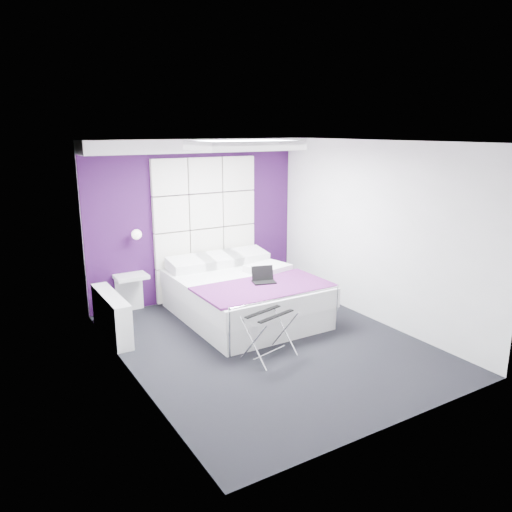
{
  "coord_description": "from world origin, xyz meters",
  "views": [
    {
      "loc": [
        -3.29,
        -5.13,
        2.75
      ],
      "look_at": [
        0.02,
        0.35,
        1.11
      ],
      "focal_mm": 35.0,
      "sensor_mm": 36.0,
      "label": 1
    }
  ],
  "objects": [
    {
      "name": "floor",
      "position": [
        0.0,
        0.0,
        0.0
      ],
      "size": [
        4.4,
        4.4,
        0.0
      ],
      "primitive_type": "plane",
      "color": "black",
      "rests_on": "ground"
    },
    {
      "name": "ceiling",
      "position": [
        0.0,
        0.0,
        2.6
      ],
      "size": [
        4.4,
        4.4,
        0.0
      ],
      "primitive_type": "plane",
      "rotation": [
        3.14,
        0.0,
        0.0
      ],
      "color": "white",
      "rests_on": "wall_back"
    },
    {
      "name": "wall_back",
      "position": [
        0.0,
        2.2,
        1.3
      ],
      "size": [
        3.6,
        0.0,
        3.6
      ],
      "primitive_type": "plane",
      "rotation": [
        1.57,
        0.0,
        0.0
      ],
      "color": "white",
      "rests_on": "floor"
    },
    {
      "name": "wall_left",
      "position": [
        -1.8,
        0.0,
        1.3
      ],
      "size": [
        0.0,
        4.4,
        4.4
      ],
      "primitive_type": "plane",
      "rotation": [
        1.57,
        0.0,
        1.57
      ],
      "color": "white",
      "rests_on": "floor"
    },
    {
      "name": "wall_right",
      "position": [
        1.8,
        0.0,
        1.3
      ],
      "size": [
        0.0,
        4.4,
        4.4
      ],
      "primitive_type": "plane",
      "rotation": [
        1.57,
        0.0,
        -1.57
      ],
      "color": "white",
      "rests_on": "floor"
    },
    {
      "name": "accent_wall",
      "position": [
        0.0,
        2.19,
        1.3
      ],
      "size": [
        3.58,
        0.02,
        2.58
      ],
      "primitive_type": "cube",
      "color": "#310E3E",
      "rests_on": "wall_back"
    },
    {
      "name": "soffit",
      "position": [
        0.0,
        1.95,
        2.5
      ],
      "size": [
        3.58,
        0.5,
        0.2
      ],
      "primitive_type": "cube",
      "color": "white",
      "rests_on": "wall_back"
    },
    {
      "name": "headboard",
      "position": [
        0.15,
        2.14,
        1.17
      ],
      "size": [
        1.8,
        0.08,
        2.3
      ],
      "primitive_type": null,
      "color": "white",
      "rests_on": "wall_back"
    },
    {
      "name": "skylight",
      "position": [
        0.0,
        0.6,
        2.55
      ],
      "size": [
        1.36,
        0.86,
        0.12
      ],
      "primitive_type": null,
      "color": "white",
      "rests_on": "ceiling"
    },
    {
      "name": "wall_lamp",
      "position": [
        -1.05,
        2.06,
        1.22
      ],
      "size": [
        0.15,
        0.15,
        0.15
      ],
      "primitive_type": "sphere",
      "color": "white",
      "rests_on": "wall_back"
    },
    {
      "name": "radiator",
      "position": [
        -1.69,
        1.3,
        0.3
      ],
      "size": [
        0.22,
        1.2,
        0.6
      ],
      "primitive_type": "cube",
      "color": "white",
      "rests_on": "floor"
    },
    {
      "name": "bed",
      "position": [
        0.21,
        1.02,
        0.33
      ],
      "size": [
        1.86,
        2.25,
        0.78
      ],
      "color": "white",
      "rests_on": "floor"
    },
    {
      "name": "nightstand",
      "position": [
        -1.18,
        2.02,
        0.58
      ],
      "size": [
        0.48,
        0.37,
        0.05
      ],
      "primitive_type": "cube",
      "color": "white",
      "rests_on": "wall_back"
    },
    {
      "name": "luggage_rack",
      "position": [
        -0.22,
        -0.36,
        0.29
      ],
      "size": [
        0.59,
        0.43,
        0.58
      ],
      "rotation": [
        0.0,
        0.0,
        0.26
      ],
      "color": "silver",
      "rests_on": "floor"
    },
    {
      "name": "laptop",
      "position": [
        0.29,
        0.62,
        0.69
      ],
      "size": [
        0.31,
        0.22,
        0.23
      ],
      "rotation": [
        0.0,
        0.0,
        -0.27
      ],
      "color": "black",
      "rests_on": "bed"
    }
  ]
}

